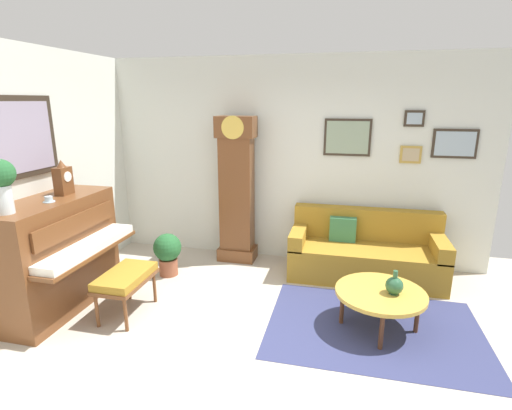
{
  "coord_description": "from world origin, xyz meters",
  "views": [
    {
      "loc": [
        0.76,
        -2.95,
        2.22
      ],
      "look_at": [
        -0.24,
        1.33,
        1.03
      ],
      "focal_mm": 27.39,
      "sensor_mm": 36.0,
      "label": 1
    }
  ],
  "objects_px": {
    "grandfather_clock": "(237,194)",
    "couch": "(365,252)",
    "potted_plant": "(168,251)",
    "piano_bench": "(126,279)",
    "piano": "(56,254)",
    "green_jug": "(394,285)",
    "mantel_clock": "(63,179)",
    "flower_vase": "(1,180)",
    "coffee_table": "(380,294)",
    "teacup": "(49,200)"
  },
  "relations": [
    {
      "from": "flower_vase",
      "to": "teacup",
      "type": "height_order",
      "value": "flower_vase"
    },
    {
      "from": "piano_bench",
      "to": "coffee_table",
      "type": "bearing_deg",
      "value": 7.27
    },
    {
      "from": "coffee_table",
      "to": "potted_plant",
      "type": "bearing_deg",
      "value": 165.53
    },
    {
      "from": "couch",
      "to": "coffee_table",
      "type": "distance_m",
      "value": 1.25
    },
    {
      "from": "piano",
      "to": "grandfather_clock",
      "type": "relative_size",
      "value": 0.71
    },
    {
      "from": "mantel_clock",
      "to": "green_jug",
      "type": "bearing_deg",
      "value": 1.26
    },
    {
      "from": "piano_bench",
      "to": "teacup",
      "type": "bearing_deg",
      "value": -172.27
    },
    {
      "from": "flower_vase",
      "to": "potted_plant",
      "type": "height_order",
      "value": "flower_vase"
    },
    {
      "from": "grandfather_clock",
      "to": "teacup",
      "type": "height_order",
      "value": "grandfather_clock"
    },
    {
      "from": "potted_plant",
      "to": "flower_vase",
      "type": "bearing_deg",
      "value": -117.24
    },
    {
      "from": "flower_vase",
      "to": "green_jug",
      "type": "relative_size",
      "value": 2.42
    },
    {
      "from": "mantel_clock",
      "to": "coffee_table",
      "type": "bearing_deg",
      "value": 1.66
    },
    {
      "from": "coffee_table",
      "to": "potted_plant",
      "type": "relative_size",
      "value": 1.57
    },
    {
      "from": "coffee_table",
      "to": "potted_plant",
      "type": "xyz_separation_m",
      "value": [
        -2.6,
        0.67,
        -0.05
      ]
    },
    {
      "from": "grandfather_clock",
      "to": "couch",
      "type": "xyz_separation_m",
      "value": [
        1.76,
        -0.14,
        -0.65
      ]
    },
    {
      "from": "teacup",
      "to": "potted_plant",
      "type": "bearing_deg",
      "value": 56.85
    },
    {
      "from": "couch",
      "to": "green_jug",
      "type": "bearing_deg",
      "value": -80.03
    },
    {
      "from": "flower_vase",
      "to": "coffee_table",
      "type": "bearing_deg",
      "value": 14.42
    },
    {
      "from": "piano",
      "to": "mantel_clock",
      "type": "bearing_deg",
      "value": 89.44
    },
    {
      "from": "grandfather_clock",
      "to": "coffee_table",
      "type": "relative_size",
      "value": 2.31
    },
    {
      "from": "grandfather_clock",
      "to": "potted_plant",
      "type": "relative_size",
      "value": 3.62
    },
    {
      "from": "mantel_clock",
      "to": "potted_plant",
      "type": "bearing_deg",
      "value": 44.09
    },
    {
      "from": "piano_bench",
      "to": "couch",
      "type": "bearing_deg",
      "value": 32.35
    },
    {
      "from": "grandfather_clock",
      "to": "couch",
      "type": "bearing_deg",
      "value": -4.62
    },
    {
      "from": "green_jug",
      "to": "potted_plant",
      "type": "xyz_separation_m",
      "value": [
        -2.72,
        0.69,
        -0.17
      ]
    },
    {
      "from": "flower_vase",
      "to": "teacup",
      "type": "relative_size",
      "value": 5.0
    },
    {
      "from": "couch",
      "to": "green_jug",
      "type": "height_order",
      "value": "couch"
    },
    {
      "from": "couch",
      "to": "potted_plant",
      "type": "distance_m",
      "value": 2.56
    },
    {
      "from": "potted_plant",
      "to": "coffee_table",
      "type": "bearing_deg",
      "value": -14.47
    },
    {
      "from": "grandfather_clock",
      "to": "flower_vase",
      "type": "height_order",
      "value": "grandfather_clock"
    },
    {
      "from": "piano_bench",
      "to": "couch",
      "type": "xyz_separation_m",
      "value": [
        2.49,
        1.58,
        -0.09
      ]
    },
    {
      "from": "couch",
      "to": "piano",
      "type": "bearing_deg",
      "value": -154.17
    },
    {
      "from": "grandfather_clock",
      "to": "couch",
      "type": "relative_size",
      "value": 1.07
    },
    {
      "from": "green_jug",
      "to": "flower_vase",
      "type": "bearing_deg",
      "value": -166.38
    },
    {
      "from": "couch",
      "to": "mantel_clock",
      "type": "relative_size",
      "value": 5.0
    },
    {
      "from": "piano",
      "to": "piano_bench",
      "type": "relative_size",
      "value": 2.06
    },
    {
      "from": "piano_bench",
      "to": "flower_vase",
      "type": "height_order",
      "value": "flower_vase"
    },
    {
      "from": "potted_plant",
      "to": "mantel_clock",
      "type": "bearing_deg",
      "value": -135.91
    },
    {
      "from": "green_jug",
      "to": "couch",
      "type": "bearing_deg",
      "value": 99.97
    },
    {
      "from": "flower_vase",
      "to": "piano",
      "type": "bearing_deg",
      "value": 90.21
    },
    {
      "from": "piano_bench",
      "to": "coffee_table",
      "type": "distance_m",
      "value": 2.61
    },
    {
      "from": "couch",
      "to": "potted_plant",
      "type": "xyz_separation_m",
      "value": [
        -2.49,
        -0.57,
        0.01
      ]
    },
    {
      "from": "piano",
      "to": "flower_vase",
      "type": "bearing_deg",
      "value": -89.79
    },
    {
      "from": "grandfather_clock",
      "to": "mantel_clock",
      "type": "bearing_deg",
      "value": -135.89
    },
    {
      "from": "grandfather_clock",
      "to": "mantel_clock",
      "type": "distance_m",
      "value": 2.18
    },
    {
      "from": "grandfather_clock",
      "to": "potted_plant",
      "type": "xyz_separation_m",
      "value": [
        -0.74,
        -0.72,
        -0.64
      ]
    },
    {
      "from": "potted_plant",
      "to": "piano_bench",
      "type": "bearing_deg",
      "value": -89.64
    },
    {
      "from": "coffee_table",
      "to": "couch",
      "type": "bearing_deg",
      "value": 94.79
    },
    {
      "from": "mantel_clock",
      "to": "flower_vase",
      "type": "relative_size",
      "value": 0.66
    },
    {
      "from": "grandfather_clock",
      "to": "green_jug",
      "type": "xyz_separation_m",
      "value": [
        1.98,
        -1.41,
        -0.47
      ]
    }
  ]
}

